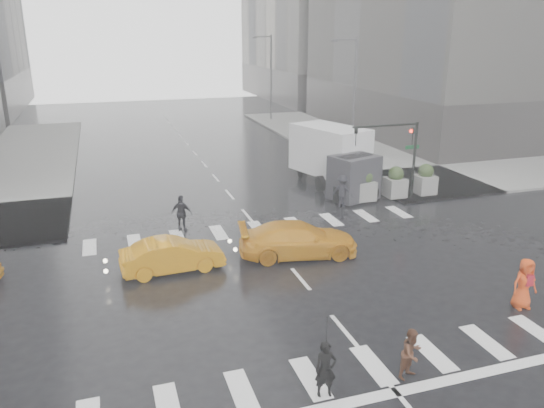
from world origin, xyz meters
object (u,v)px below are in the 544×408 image
object	(u,v)px
traffic_signal_pole	(400,145)
pedestrian_orange	(524,284)
pedestrian_brown	(412,353)
taxi_mid	(172,255)
box_truck	(336,157)

from	to	relation	value
traffic_signal_pole	pedestrian_orange	size ratio (longest dim) A/B	2.41
pedestrian_brown	taxi_mid	world-z (taller)	pedestrian_brown
taxi_mid	box_truck	distance (m)	14.47
pedestrian_brown	taxi_mid	distance (m)	10.63
pedestrian_brown	taxi_mid	size ratio (longest dim) A/B	0.36
pedestrian_orange	taxi_mid	size ratio (longest dim) A/B	0.45
pedestrian_orange	box_truck	xyz separation A→B (m)	(-0.06, 15.83, 1.05)
pedestrian_orange	taxi_mid	xyz separation A→B (m)	(-11.36, 6.89, -0.25)
taxi_mid	pedestrian_brown	bearing A→B (deg)	-152.73
traffic_signal_pole	pedestrian_brown	distance (m)	17.14
box_truck	taxi_mid	bearing A→B (deg)	-159.27
pedestrian_brown	box_truck	size ratio (longest dim) A/B	0.22
traffic_signal_pole	pedestrian_brown	bearing A→B (deg)	-119.20
traffic_signal_pole	pedestrian_orange	xyz separation A→B (m)	(-2.36, -12.56, -2.28)
traffic_signal_pole	box_truck	bearing A→B (deg)	126.47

